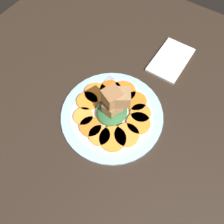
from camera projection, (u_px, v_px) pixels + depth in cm
name	position (u px, v px, depth cm)	size (l,w,h in cm)	color
table_slab	(112.00, 117.00, 64.52)	(120.00, 120.00, 2.00)	black
plate	(112.00, 115.00, 63.18)	(29.51, 29.51, 1.05)	#99B7D1
carrot_slice_0	(113.00, 139.00, 58.62)	(7.37, 7.37, 0.86)	orange
carrot_slice_1	(127.00, 135.00, 59.12)	(6.83, 6.83, 0.86)	orange
carrot_slice_2	(138.00, 123.00, 60.78)	(6.69, 6.69, 0.86)	orange
carrot_slice_3	(141.00, 113.00, 62.24)	(5.92, 5.92, 0.86)	orange
carrot_slice_4	(136.00, 101.00, 64.09)	(6.50, 6.50, 0.86)	orange
carrot_slice_5	(123.00, 92.00, 65.68)	(7.48, 7.48, 0.86)	orange
carrot_slice_6	(111.00, 90.00, 66.01)	(6.49, 6.49, 0.86)	#D55F13
carrot_slice_7	(96.00, 93.00, 65.45)	(7.01, 7.01, 0.86)	orange
carrot_slice_8	(87.00, 101.00, 64.11)	(6.21, 6.21, 0.86)	orange
carrot_slice_9	(83.00, 116.00, 61.75)	(5.61, 5.61, 0.86)	#F99539
carrot_slice_10	(90.00, 127.00, 60.27)	(6.09, 6.09, 0.86)	orange
carrot_slice_11	(99.00, 135.00, 59.07)	(5.89, 5.89, 0.86)	orange
center_pile	(113.00, 106.00, 58.76)	(9.41, 9.21, 11.23)	#2D6033
fork	(96.00, 95.00, 65.36)	(17.92, 3.55, 0.40)	silver
napkin	(171.00, 60.00, 72.93)	(17.09, 10.25, 0.80)	silver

